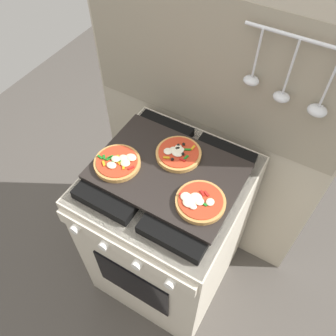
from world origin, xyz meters
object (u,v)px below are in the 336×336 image
(stove, at_px, (168,230))
(baking_tray, at_px, (168,171))
(pizza_center, at_px, (178,153))
(pizza_right, at_px, (200,202))
(pizza_left, at_px, (118,163))

(stove, bearing_deg, baking_tray, 90.00)
(baking_tray, height_order, pizza_center, pizza_center)
(baking_tray, distance_m, pizza_center, 0.08)
(baking_tray, relative_size, pizza_center, 3.09)
(stove, height_order, pizza_right, pizza_right)
(baking_tray, height_order, pizza_right, pizza_right)
(stove, distance_m, pizza_right, 0.51)
(baking_tray, distance_m, pizza_left, 0.19)
(baking_tray, distance_m, pizza_right, 0.18)
(baking_tray, relative_size, pizza_left, 3.09)
(stove, height_order, pizza_center, pizza_center)
(pizza_left, distance_m, pizza_right, 0.34)
(pizza_center, bearing_deg, pizza_left, -138.37)
(pizza_left, height_order, pizza_right, same)
(pizza_left, bearing_deg, stove, 22.45)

